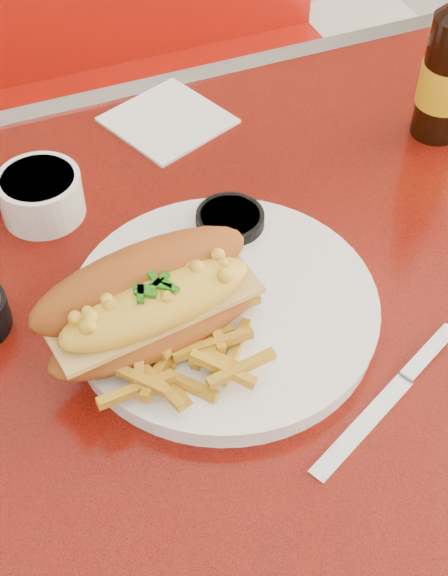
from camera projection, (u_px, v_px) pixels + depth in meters
name	position (u px, v px, depth m)	size (l,w,h in m)	color
diner_table	(216.00, 431.00, 0.85)	(1.23, 0.83, 0.77)	red
booth_bench_far	(65.00, 193.00, 1.59)	(1.20, 0.51, 0.90)	#A2140A
dinner_plate	(224.00, 309.00, 0.74)	(0.35, 0.35, 0.02)	white
mac_hoagie	(151.00, 302.00, 0.68)	(0.22, 0.13, 0.09)	#A3501A
fries_pile	(183.00, 345.00, 0.68)	(0.11, 0.10, 0.03)	gold
fork	(227.00, 276.00, 0.75)	(0.04, 0.13, 0.00)	silver
gravy_ramekin	(41.00, 194.00, 0.82)	(0.09, 0.09, 0.05)	white
sauce_cup_right	(230.00, 226.00, 0.80)	(0.09, 0.09, 0.03)	black
knife	(400.00, 385.00, 0.69)	(0.19, 0.10, 0.01)	silver
paper_napkin	(168.00, 120.00, 0.95)	(0.12, 0.12, 0.00)	white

